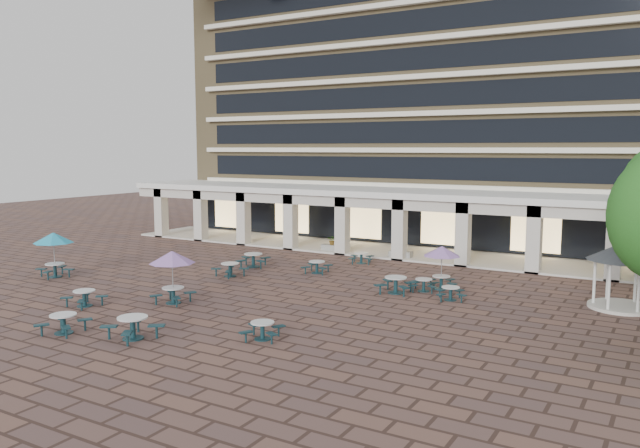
{
  "coord_description": "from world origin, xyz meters",
  "views": [
    {
      "loc": [
        17.99,
        -24.76,
        7.26
      ],
      "look_at": [
        1.65,
        3.0,
        3.32
      ],
      "focal_mm": 35.0,
      "sensor_mm": 36.0,
      "label": 1
    }
  ],
  "objects_px": {
    "picnic_table_1": "(63,322)",
    "gazebo": "(624,259)",
    "planter_right": "(401,251)",
    "picnic_table_0": "(84,297)",
    "planter_left": "(332,246)",
    "picnic_table_2": "(133,326)"
  },
  "relations": [
    {
      "from": "picnic_table_2",
      "to": "gazebo",
      "type": "height_order",
      "value": "gazebo"
    },
    {
      "from": "picnic_table_0",
      "to": "gazebo",
      "type": "xyz_separation_m",
      "value": [
        21.39,
        12.14,
        1.83
      ]
    },
    {
      "from": "picnic_table_2",
      "to": "planter_right",
      "type": "bearing_deg",
      "value": 95.39
    },
    {
      "from": "picnic_table_0",
      "to": "planter_right",
      "type": "xyz_separation_m",
      "value": [
        7.64,
        18.97,
        0.05
      ]
    },
    {
      "from": "picnic_table_1",
      "to": "planter_right",
      "type": "xyz_separation_m",
      "value": [
        4.82,
        22.24,
        0.04
      ]
    },
    {
      "from": "planter_left",
      "to": "planter_right",
      "type": "relative_size",
      "value": 1.0
    },
    {
      "from": "gazebo",
      "to": "planter_right",
      "type": "distance_m",
      "value": 15.46
    },
    {
      "from": "picnic_table_1",
      "to": "planter_right",
      "type": "height_order",
      "value": "planter_right"
    },
    {
      "from": "planter_left",
      "to": "picnic_table_0",
      "type": "bearing_deg",
      "value": -97.3
    },
    {
      "from": "gazebo",
      "to": "planter_right",
      "type": "height_order",
      "value": "gazebo"
    },
    {
      "from": "picnic_table_2",
      "to": "planter_left",
      "type": "relative_size",
      "value": 1.45
    },
    {
      "from": "planter_right",
      "to": "picnic_table_0",
      "type": "bearing_deg",
      "value": -111.93
    },
    {
      "from": "picnic_table_1",
      "to": "gazebo",
      "type": "height_order",
      "value": "gazebo"
    },
    {
      "from": "picnic_table_1",
      "to": "planter_right",
      "type": "bearing_deg",
      "value": 63.34
    },
    {
      "from": "picnic_table_1",
      "to": "gazebo",
      "type": "distance_m",
      "value": 24.2
    },
    {
      "from": "gazebo",
      "to": "planter_right",
      "type": "bearing_deg",
      "value": 153.58
    },
    {
      "from": "picnic_table_0",
      "to": "picnic_table_1",
      "type": "relative_size",
      "value": 0.87
    },
    {
      "from": "picnic_table_1",
      "to": "planter_right",
      "type": "relative_size",
      "value": 1.33
    },
    {
      "from": "gazebo",
      "to": "planter_right",
      "type": "relative_size",
      "value": 2.17
    },
    {
      "from": "picnic_table_2",
      "to": "picnic_table_0",
      "type": "bearing_deg",
      "value": 167.86
    },
    {
      "from": "picnic_table_2",
      "to": "planter_right",
      "type": "xyz_separation_m",
      "value": [
        1.92,
        21.36,
        -0.02
      ]
    },
    {
      "from": "picnic_table_1",
      "to": "planter_right",
      "type": "distance_m",
      "value": 22.76
    }
  ]
}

